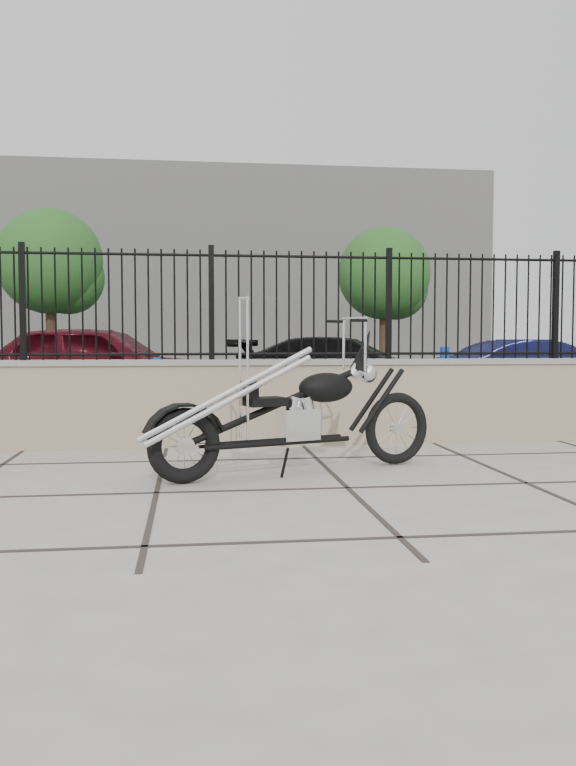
{
  "coord_description": "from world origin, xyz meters",
  "views": [
    {
      "loc": [
        -1.23,
        -5.76,
        1.18
      ],
      "look_at": [
        -0.35,
        0.98,
        0.78
      ],
      "focal_mm": 35.0,
      "sensor_mm": 36.0,
      "label": 1
    }
  ],
  "objects_px": {
    "chopper_motorcycle": "(292,385)",
    "car_red": "(99,367)",
    "car_black": "(345,369)",
    "car_blue": "(538,372)"
  },
  "relations": [
    {
      "from": "chopper_motorcycle",
      "to": "car_black",
      "type": "xyz_separation_m",
      "value": [
        2.01,
        7.36,
        -0.17
      ]
    },
    {
      "from": "car_red",
      "to": "car_black",
      "type": "height_order",
      "value": "car_red"
    },
    {
      "from": "car_blue",
      "to": "car_red",
      "type": "bearing_deg",
      "value": 87.29
    },
    {
      "from": "car_black",
      "to": "chopper_motorcycle",
      "type": "bearing_deg",
      "value": -177.96
    },
    {
      "from": "chopper_motorcycle",
      "to": "car_red",
      "type": "xyz_separation_m",
      "value": [
        -2.38,
        6.08,
        -0.06
      ]
    },
    {
      "from": "car_black",
      "to": "car_red",
      "type": "bearing_deg",
      "value": 123.54
    },
    {
      "from": "chopper_motorcycle",
      "to": "car_red",
      "type": "height_order",
      "value": "chopper_motorcycle"
    },
    {
      "from": "chopper_motorcycle",
      "to": "car_blue",
      "type": "xyz_separation_m",
      "value": [
        5.44,
        6.52,
        -0.19
      ]
    },
    {
      "from": "car_black",
      "to": "car_blue",
      "type": "bearing_deg",
      "value": -86.5
    },
    {
      "from": "chopper_motorcycle",
      "to": "car_blue",
      "type": "height_order",
      "value": "chopper_motorcycle"
    }
  ]
}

